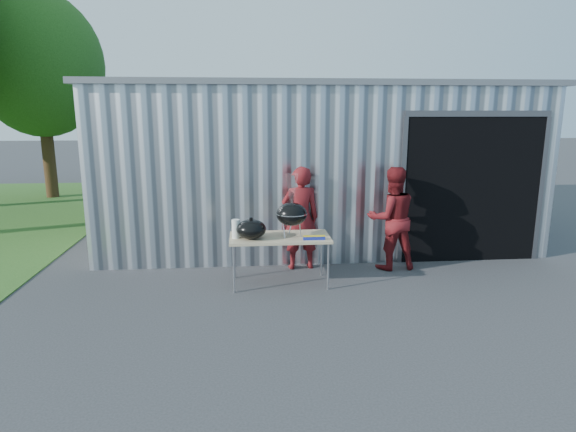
{
  "coord_description": "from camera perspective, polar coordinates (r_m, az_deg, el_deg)",
  "views": [
    {
      "loc": [
        -0.6,
        -6.17,
        2.58
      ],
      "look_at": [
        0.03,
        0.84,
        1.05
      ],
      "focal_mm": 30.0,
      "sensor_mm": 36.0,
      "label": 1
    }
  ],
  "objects": [
    {
      "name": "foil_box",
      "position": [
        7.03,
        3.11,
        -2.58
      ],
      "size": [
        0.32,
        0.05,
        0.06
      ],
      "color": "navy",
      "rests_on": "folding_table"
    },
    {
      "name": "ground",
      "position": [
        6.72,
        0.36,
        -10.34
      ],
      "size": [
        80.0,
        80.0,
        0.0
      ],
      "primitive_type": "plane",
      "color": "#323234"
    },
    {
      "name": "person_bystander",
      "position": [
        8.13,
        12.19,
        -0.28
      ],
      "size": [
        0.88,
        0.71,
        1.71
      ],
      "primitive_type": "imported",
      "rotation": [
        0.0,
        0.0,
        3.21
      ],
      "color": "maroon",
      "rests_on": "ground"
    },
    {
      "name": "paper_towels",
      "position": [
        7.13,
        -6.2,
        -1.53
      ],
      "size": [
        0.12,
        0.12,
        0.28
      ],
      "primitive_type": "cylinder",
      "color": "white",
      "rests_on": "folding_table"
    },
    {
      "name": "white_tub",
      "position": [
        7.42,
        -5.36,
        -1.67
      ],
      "size": [
        0.2,
        0.15,
        0.1
      ],
      "primitive_type": "cube",
      "color": "white",
      "rests_on": "folding_table"
    },
    {
      "name": "person_cook",
      "position": [
        7.95,
        1.47,
        -0.25
      ],
      "size": [
        0.67,
        0.47,
        1.72
      ],
      "primitive_type": "imported",
      "rotation": [
        0.0,
        0.0,
        3.25
      ],
      "color": "maroon",
      "rests_on": "ground"
    },
    {
      "name": "folding_table",
      "position": [
        7.24,
        -0.99,
        -2.71
      ],
      "size": [
        1.5,
        0.75,
        0.75
      ],
      "color": "tan",
      "rests_on": "ground"
    },
    {
      "name": "grill_lid",
      "position": [
        7.08,
        -4.39,
        -1.56
      ],
      "size": [
        0.44,
        0.44,
        0.32
      ],
      "color": "black",
      "rests_on": "folding_table"
    },
    {
      "name": "building",
      "position": [
        10.92,
        2.87,
        6.77
      ],
      "size": [
        8.2,
        6.2,
        3.1
      ],
      "color": "silver",
      "rests_on": "ground"
    },
    {
      "name": "kettle_grill",
      "position": [
        7.12,
        0.44,
        0.79
      ],
      "size": [
        0.47,
        0.47,
        0.94
      ],
      "color": "black",
      "rests_on": "folding_table"
    },
    {
      "name": "tree_far",
      "position": [
        16.33,
        -27.39,
        15.59
      ],
      "size": [
        3.62,
        3.62,
        6.0
      ],
      "color": "#442D19",
      "rests_on": "ground"
    }
  ]
}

